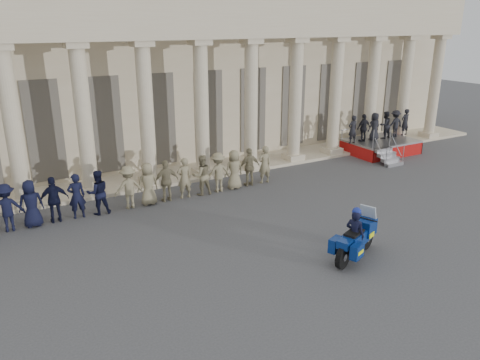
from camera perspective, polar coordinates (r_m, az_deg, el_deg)
name	(u,v)px	position (r m, az deg, el deg)	size (l,w,h in m)	color
ground	(273,252)	(15.22, 4.01, -8.74)	(90.00, 90.00, 0.00)	#3E3E41
building	(128,69)	(27.15, -13.51, 12.98)	(40.00, 12.50, 9.00)	#C0AF90
officer_rank	(79,196)	(18.42, -19.07, -1.81)	(16.74, 0.66, 1.74)	black
reviewing_stand	(382,131)	(27.35, 16.93, 5.70)	(4.56, 3.69, 2.28)	gray
motorcycle	(356,238)	(15.00, 13.97, -6.91)	(2.27, 1.38, 1.53)	black
rider	(355,234)	(14.80, 13.82, -6.39)	(0.59, 0.70, 1.73)	black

